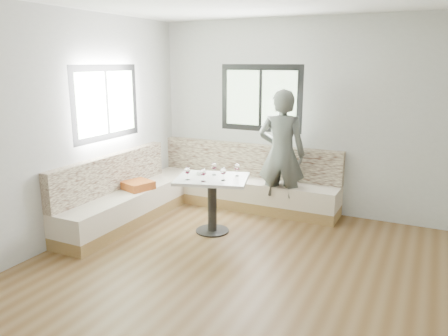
{
  "coord_description": "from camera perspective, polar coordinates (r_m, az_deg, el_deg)",
  "views": [
    {
      "loc": [
        1.51,
        -3.69,
        2.19
      ],
      "look_at": [
        -0.88,
        1.2,
        0.86
      ],
      "focal_mm": 35.0,
      "sensor_mm": 36.0,
      "label": 1
    }
  ],
  "objects": [
    {
      "name": "banquette",
      "position": [
        6.43,
        -3.95,
        -3.07
      ],
      "size": [
        2.9,
        2.8,
        0.95
      ],
      "color": "olive",
      "rests_on": "ground"
    },
    {
      "name": "person",
      "position": [
        6.21,
        7.52,
        1.82
      ],
      "size": [
        0.72,
        0.53,
        1.83
      ],
      "primitive_type": "imported",
      "rotation": [
        0.0,
        0.0,
        3.28
      ],
      "color": "#4E534D",
      "rests_on": "ground"
    },
    {
      "name": "wine_glass_b",
      "position": [
        5.39,
        -2.72,
        -0.57
      ],
      "size": [
        0.08,
        0.08,
        0.17
      ],
      "color": "white",
      "rests_on": "table"
    },
    {
      "name": "wine_glass_c",
      "position": [
        5.43,
        -0.1,
        -0.45
      ],
      "size": [
        0.08,
        0.08,
        0.17
      ],
      "color": "white",
      "rests_on": "table"
    },
    {
      "name": "wine_glass_a",
      "position": [
        5.48,
        -4.8,
        -0.37
      ],
      "size": [
        0.08,
        0.08,
        0.17
      ],
      "color": "white",
      "rests_on": "table"
    },
    {
      "name": "table",
      "position": [
        5.65,
        -1.56,
        -3.06
      ],
      "size": [
        1.06,
        0.93,
        0.74
      ],
      "rotation": [
        0.0,
        0.0,
        0.29
      ],
      "color": "black",
      "rests_on": "ground"
    },
    {
      "name": "olive_ramekin",
      "position": [
        5.74,
        -3.06,
        -0.67
      ],
      "size": [
        0.11,
        0.11,
        0.04
      ],
      "color": "white",
      "rests_on": "table"
    },
    {
      "name": "wine_glass_d",
      "position": [
        5.7,
        -1.32,
        0.23
      ],
      "size": [
        0.08,
        0.08,
        0.17
      ],
      "color": "white",
      "rests_on": "table"
    },
    {
      "name": "room",
      "position": [
        4.16,
        3.15,
        2.99
      ],
      "size": [
        5.01,
        5.01,
        2.81
      ],
      "color": "brown",
      "rests_on": "ground"
    },
    {
      "name": "wine_glass_e",
      "position": [
        5.65,
        1.7,
        0.1
      ],
      "size": [
        0.08,
        0.08,
        0.17
      ],
      "color": "white",
      "rests_on": "table"
    }
  ]
}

